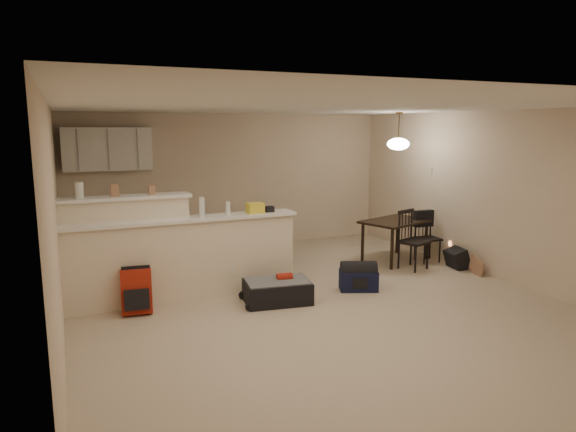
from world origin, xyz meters
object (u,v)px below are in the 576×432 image
black_daypack (457,259)px  suitcase (277,292)px  dining_chair_far (428,237)px  red_backpack (137,291)px  navy_duffel (358,280)px  pendant_lamp (398,143)px  dining_chair_near (414,240)px  dining_table (395,225)px

black_daypack → suitcase: bearing=105.4°
dining_chair_far → black_daypack: 0.62m
suitcase → black_daypack: 3.31m
suitcase → red_backpack: bearing=176.9°
red_backpack → black_daypack: size_ratio=1.55×
dining_chair_far → black_daypack: (0.18, -0.52, -0.27)m
red_backpack → navy_duffel: 2.98m
dining_chair_far → suitcase: (-3.11, -0.87, -0.28)m
dining_chair_far → suitcase: bearing=-160.2°
navy_duffel → black_daypack: (2.06, 0.34, 0.01)m
suitcase → pendant_lamp: bearing=31.8°
navy_duffel → dining_chair_far: bearing=46.9°
dining_chair_near → suitcase: dining_chair_near is taller
dining_table → navy_duffel: 1.87m
dining_table → suitcase: 2.92m
pendant_lamp → black_daypack: bearing=-51.0°
pendant_lamp → dining_chair_far: pendant_lamp is taller
dining_table → suitcase: size_ratio=1.56×
black_daypack → dining_table: bearing=48.4°
dining_table → pendant_lamp: pendant_lamp is taller
black_daypack → red_backpack: bearing=99.3°
dining_chair_far → suitcase: dining_chair_far is taller
suitcase → black_daypack: (3.29, 0.35, 0.01)m
dining_chair_far → red_backpack: size_ratio=1.56×
black_daypack → pendant_lamp: bearing=48.4°
pendant_lamp → dining_chair_far: size_ratio=0.73×
dining_table → dining_chair_far: size_ratio=1.55×
dining_table → pendant_lamp: (-0.00, 0.00, 1.37)m
dining_chair_near → dining_table: bearing=68.0°
pendant_lamp → dining_chair_near: bearing=-93.3°
dining_table → dining_chair_near: (-0.03, -0.55, -0.14)m
dining_chair_far → red_backpack: bearing=-169.7°
pendant_lamp → dining_chair_far: 1.66m
dining_chair_near → navy_duffel: size_ratio=1.82×
suitcase → dining_table: bearing=31.8°
dining_table → red_backpack: dining_table is taller
dining_chair_near → black_daypack: (0.68, -0.25, -0.32)m
dining_table → dining_chair_near: size_ratio=1.38×
dining_table → navy_duffel: (-1.41, -1.14, -0.48)m
dining_table → navy_duffel: size_ratio=2.51×
pendant_lamp → suitcase: 3.43m
dining_chair_near → red_backpack: dining_chair_near is taller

